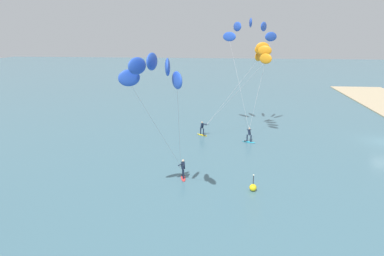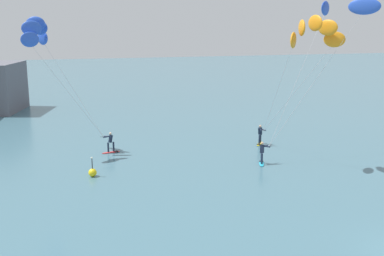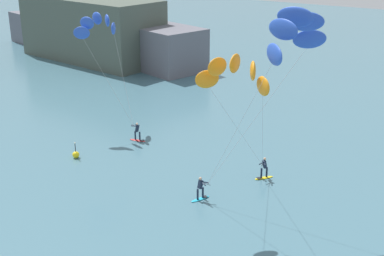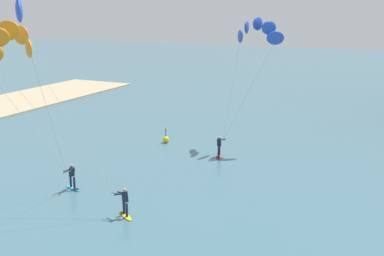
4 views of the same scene
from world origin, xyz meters
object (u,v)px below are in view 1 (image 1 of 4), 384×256
(kitesurfer_far_out, at_px, (259,56))
(kitesurfer_mid_water, at_px, (154,77))
(kitesurfer_nearshore, at_px, (250,33))
(marker_buoy, at_px, (253,187))

(kitesurfer_far_out, bearing_deg, kitesurfer_mid_water, 156.36)
(kitesurfer_mid_water, bearing_deg, kitesurfer_nearshore, -18.52)
(kitesurfer_mid_water, distance_m, kitesurfer_far_out, 20.02)
(kitesurfer_nearshore, xyz_separation_m, kitesurfer_mid_water, (-21.09, 7.06, -2.55))
(kitesurfer_nearshore, xyz_separation_m, marker_buoy, (-17.99, 0.24, -11.34))
(kitesurfer_nearshore, relative_size, kitesurfer_mid_water, 1.26)
(kitesurfer_nearshore, distance_m, kitesurfer_far_out, 3.83)
(kitesurfer_far_out, height_order, marker_buoy, kitesurfer_far_out)
(kitesurfer_mid_water, distance_m, marker_buoy, 11.55)
(kitesurfer_mid_water, bearing_deg, kitesurfer_far_out, -23.64)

